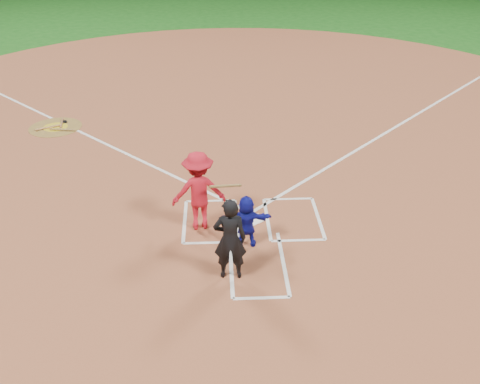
{
  "coord_description": "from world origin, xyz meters",
  "views": [
    {
      "loc": [
        -0.78,
        -10.67,
        6.86
      ],
      "look_at": [
        -0.3,
        -0.4,
        1.0
      ],
      "focal_mm": 40.0,
      "sensor_mm": 36.0,
      "label": 1
    }
  ],
  "objects_px": {
    "home_plate": "(252,219)",
    "batter_at_plate": "(199,191)",
    "umpire": "(230,239)",
    "on_deck_circle": "(55,127)",
    "catcher": "(246,221)"
  },
  "relations": [
    {
      "from": "umpire",
      "to": "batter_at_plate",
      "type": "relative_size",
      "value": 0.95
    },
    {
      "from": "catcher",
      "to": "batter_at_plate",
      "type": "relative_size",
      "value": 0.64
    },
    {
      "from": "home_plate",
      "to": "umpire",
      "type": "xyz_separation_m",
      "value": [
        -0.58,
        -2.08,
        0.88
      ]
    },
    {
      "from": "on_deck_circle",
      "to": "catcher",
      "type": "relative_size",
      "value": 1.41
    },
    {
      "from": "home_plate",
      "to": "on_deck_circle",
      "type": "xyz_separation_m",
      "value": [
        -6.09,
        5.91,
        -0.0
      ]
    },
    {
      "from": "umpire",
      "to": "batter_at_plate",
      "type": "bearing_deg",
      "value": -69.56
    },
    {
      "from": "home_plate",
      "to": "batter_at_plate",
      "type": "distance_m",
      "value": 1.55
    },
    {
      "from": "on_deck_circle",
      "to": "catcher",
      "type": "xyz_separation_m",
      "value": [
        5.89,
        -6.92,
        0.6
      ]
    },
    {
      "from": "home_plate",
      "to": "on_deck_circle",
      "type": "distance_m",
      "value": 8.49
    },
    {
      "from": "catcher",
      "to": "batter_at_plate",
      "type": "xyz_separation_m",
      "value": [
        -1.03,
        0.78,
        0.34
      ]
    },
    {
      "from": "home_plate",
      "to": "catcher",
      "type": "bearing_deg",
      "value": 79.15
    },
    {
      "from": "catcher",
      "to": "umpire",
      "type": "height_order",
      "value": "umpire"
    },
    {
      "from": "home_plate",
      "to": "umpire",
      "type": "distance_m",
      "value": 2.33
    },
    {
      "from": "catcher",
      "to": "batter_at_plate",
      "type": "distance_m",
      "value": 1.33
    },
    {
      "from": "home_plate",
      "to": "batter_at_plate",
      "type": "bearing_deg",
      "value": 10.73
    }
  ]
}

